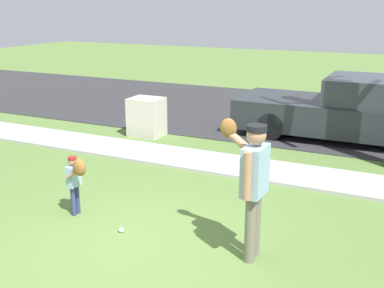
{
  "coord_description": "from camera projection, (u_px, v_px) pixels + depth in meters",
  "views": [
    {
      "loc": [
        3.16,
        -4.75,
        3.13
      ],
      "look_at": [
        0.13,
        1.67,
        1.0
      ],
      "focal_mm": 44.19,
      "sensor_mm": 36.0,
      "label": 1
    }
  ],
  "objects": [
    {
      "name": "ground_plane",
      "position": [
        226.0,
        168.0,
        9.33
      ],
      "size": [
        48.0,
        48.0,
        0.0
      ],
      "primitive_type": "plane",
      "color": "#567538"
    },
    {
      "name": "sidewalk_strip",
      "position": [
        228.0,
        165.0,
        9.41
      ],
      "size": [
        36.0,
        1.2,
        0.06
      ],
      "primitive_type": "cube",
      "color": "#A3A39E",
      "rests_on": "ground"
    },
    {
      "name": "road_surface",
      "position": [
        290.0,
        114.0,
        13.75
      ],
      "size": [
        36.0,
        6.8,
        0.02
      ],
      "primitive_type": "cube",
      "color": "#2D2D30",
      "rests_on": "ground"
    },
    {
      "name": "person_adult",
      "position": [
        252.0,
        177.0,
        5.75
      ],
      "size": [
        0.69,
        0.66,
        1.75
      ],
      "rotation": [
        0.0,
        0.0,
        3.11
      ],
      "color": "#6B6656",
      "rests_on": "ground"
    },
    {
      "name": "person_child",
      "position": [
        76.0,
        176.0,
        7.03
      ],
      "size": [
        0.42,
        0.38,
        0.97
      ],
      "rotation": [
        0.0,
        0.0,
        6.25
      ],
      "color": "navy",
      "rests_on": "ground"
    },
    {
      "name": "baseball",
      "position": [
        121.0,
        230.0,
        6.69
      ],
      "size": [
        0.07,
        0.07,
        0.07
      ],
      "primitive_type": "sphere",
      "color": "white",
      "rests_on": "ground"
    },
    {
      "name": "utility_cabinet",
      "position": [
        147.0,
        117.0,
        11.46
      ],
      "size": [
        0.78,
        0.67,
        0.93
      ],
      "primitive_type": "cube",
      "color": "beige",
      "rests_on": "ground"
    },
    {
      "name": "parked_pickup_dark",
      "position": [
        352.0,
        112.0,
        11.08
      ],
      "size": [
        5.2,
        1.95,
        1.48
      ],
      "rotation": [
        0.0,
        0.0,
        3.14
      ],
      "color": "#23282D",
      "rests_on": "road_surface"
    }
  ]
}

